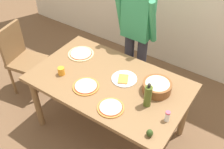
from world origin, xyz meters
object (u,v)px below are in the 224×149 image
at_px(pizza_cooked_on_tray, 86,86).
at_px(avocado, 150,133).
at_px(dining_table, 109,87).
at_px(salt_shaker, 167,116).
at_px(chair_wooden_left, 22,56).
at_px(plate_with_slice, 124,79).
at_px(popcorn_bowl, 157,86).
at_px(olive_oil_bottle, 148,96).
at_px(person_cook, 137,29).
at_px(cup_orange, 61,71).
at_px(pizza_raw_on_board, 81,54).
at_px(pizza_second_cooked, 111,107).

xyz_separation_m(pizza_cooked_on_tray, avocado, (0.79, -0.17, 0.03)).
height_order(dining_table, salt_shaker, salt_shaker).
relative_size(chair_wooden_left, salt_shaker, 8.96).
relative_size(dining_table, avocado, 22.86).
bearing_deg(chair_wooden_left, plate_with_slice, 5.76).
xyz_separation_m(popcorn_bowl, salt_shaker, (0.24, -0.28, -0.01)).
xyz_separation_m(popcorn_bowl, olive_oil_bottle, (0.01, -0.21, 0.05)).
xyz_separation_m(person_cook, avocado, (0.78, -1.12, -0.14)).
xyz_separation_m(cup_orange, salt_shaker, (1.17, 0.05, 0.01)).
bearing_deg(olive_oil_bottle, popcorn_bowl, 92.77).
height_order(pizza_raw_on_board, plate_with_slice, plate_with_slice).
bearing_deg(person_cook, olive_oil_bottle, -54.36).
bearing_deg(popcorn_bowl, olive_oil_bottle, -87.23).
bearing_deg(plate_with_slice, salt_shaker, -22.52).
xyz_separation_m(pizza_second_cooked, plate_with_slice, (-0.11, 0.40, -0.00)).
bearing_deg(olive_oil_bottle, pizza_second_cooked, -138.52).
distance_m(person_cook, avocado, 1.38).
height_order(pizza_second_cooked, olive_oil_bottle, olive_oil_bottle).
bearing_deg(cup_orange, person_cook, 70.06).
bearing_deg(salt_shaker, dining_table, 168.69).
bearing_deg(pizza_raw_on_board, cup_orange, -81.83).
height_order(pizza_raw_on_board, popcorn_bowl, popcorn_bowl).
height_order(person_cook, pizza_second_cooked, person_cook).
bearing_deg(avocado, olive_oil_bottle, 121.90).
distance_m(dining_table, popcorn_bowl, 0.50).
relative_size(pizza_cooked_on_tray, pizza_second_cooked, 1.06).
bearing_deg(popcorn_bowl, dining_table, -163.14).
bearing_deg(plate_with_slice, dining_table, -137.15).
xyz_separation_m(person_cook, pizza_raw_on_board, (-0.40, -0.56, -0.17)).
relative_size(pizza_second_cooked, avocado, 3.55).
height_order(dining_table, popcorn_bowl, popcorn_bowl).
bearing_deg(person_cook, salt_shaker, -47.35).
xyz_separation_m(olive_oil_bottle, avocado, (0.18, -0.29, -0.08)).
relative_size(pizza_raw_on_board, popcorn_bowl, 1.04).
xyz_separation_m(pizza_second_cooked, olive_oil_bottle, (0.25, 0.22, 0.10)).
bearing_deg(avocado, plate_with_slice, 138.89).
height_order(pizza_cooked_on_tray, salt_shaker, salt_shaker).
bearing_deg(avocado, salt_shaker, 78.38).
distance_m(pizza_cooked_on_tray, olive_oil_bottle, 0.63).
distance_m(dining_table, chair_wooden_left, 1.33).
xyz_separation_m(pizza_cooked_on_tray, pizza_second_cooked, (0.36, -0.10, 0.00)).
bearing_deg(person_cook, popcorn_bowl, -46.49).
bearing_deg(popcorn_bowl, plate_with_slice, -174.16).
bearing_deg(salt_shaker, popcorn_bowl, 130.67).
height_order(chair_wooden_left, olive_oil_bottle, olive_oil_bottle).
xyz_separation_m(plate_with_slice, salt_shaker, (0.59, -0.24, 0.04)).
bearing_deg(chair_wooden_left, person_cook, 33.70).
relative_size(pizza_second_cooked, salt_shaker, 2.35).
relative_size(dining_table, pizza_cooked_on_tray, 6.04).
height_order(dining_table, pizza_second_cooked, pizza_second_cooked).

